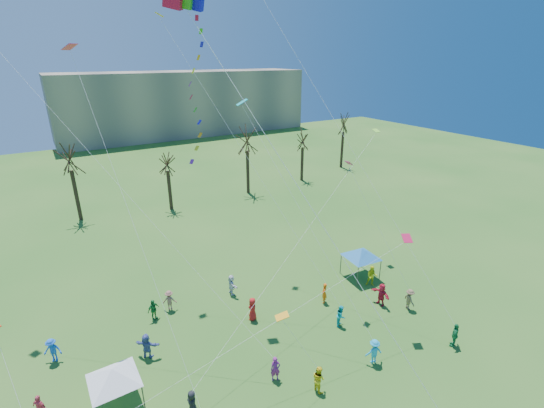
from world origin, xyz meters
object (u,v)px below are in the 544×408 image
big_box_kite (201,94)px  canopy_tent_white (113,375)px  distant_building (186,103)px  canopy_tent_blue (361,253)px

big_box_kite → canopy_tent_white: (-5.97, 0.41, -14.43)m
distant_building → canopy_tent_blue: size_ratio=16.14×
big_box_kite → canopy_tent_blue: (15.09, 3.24, -14.35)m
canopy_tent_white → canopy_tent_blue: size_ratio=0.97×
canopy_tent_blue → canopy_tent_white: bearing=-172.3°
big_box_kite → canopy_tent_blue: big_box_kite is taller
canopy_tent_white → big_box_kite: bearing=-4.0°
big_box_kite → canopy_tent_white: bearing=176.0°
canopy_tent_white → canopy_tent_blue: canopy_tent_blue is taller
distant_building → big_box_kite: 80.30m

